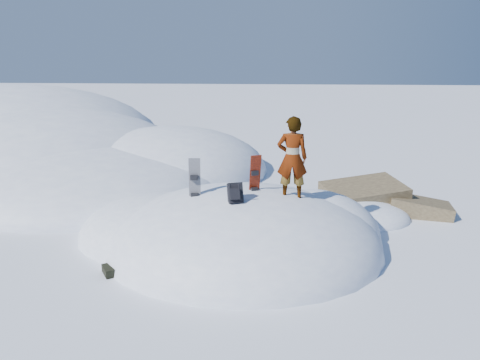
# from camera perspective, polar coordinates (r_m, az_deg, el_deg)

# --- Properties ---
(ground) EXTENTS (120.00, 120.00, 0.00)m
(ground) POSITION_cam_1_polar(r_m,az_deg,el_deg) (11.94, 0.33, -8.19)
(ground) COLOR white
(ground) RESTS_ON ground
(snow_mound) EXTENTS (8.00, 6.00, 3.00)m
(snow_mound) POSITION_cam_1_polar(r_m,az_deg,el_deg) (12.17, -0.41, -7.71)
(snow_mound) COLOR white
(snow_mound) RESTS_ON ground
(snow_ridge) EXTENTS (21.50, 18.50, 6.40)m
(snow_ridge) POSITION_cam_1_polar(r_m,az_deg,el_deg) (24.05, -23.64, 2.66)
(snow_ridge) COLOR white
(snow_ridge) RESTS_ON ground
(rock_outcrop) EXTENTS (4.68, 4.41, 1.68)m
(rock_outcrop) POSITION_cam_1_polar(r_m,az_deg,el_deg) (15.02, 15.44, -3.65)
(rock_outcrop) COLOR brown
(rock_outcrop) RESTS_ON ground
(snowboard_red) EXTENTS (0.34, 0.31, 1.47)m
(snowboard_red) POSITION_cam_1_polar(r_m,az_deg,el_deg) (11.47, 1.78, -0.38)
(snowboard_red) COLOR red
(snowboard_red) RESTS_ON snow_mound
(snowboard_dark) EXTENTS (0.29, 0.20, 1.50)m
(snowboard_dark) POSITION_cam_1_polar(r_m,az_deg,el_deg) (11.35, -5.54, -1.02)
(snowboard_dark) COLOR black
(snowboard_dark) RESTS_ON snow_mound
(backpack) EXTENTS (0.43, 0.50, 0.56)m
(backpack) POSITION_cam_1_polar(r_m,az_deg,el_deg) (10.69, -0.60, -1.61)
(backpack) COLOR black
(backpack) RESTS_ON snow_mound
(gear_pile) EXTENTS (0.87, 0.72, 0.23)m
(gear_pile) POSITION_cam_1_polar(r_m,az_deg,el_deg) (10.98, -14.31, -10.28)
(gear_pile) COLOR black
(gear_pile) RESTS_ON ground
(person) EXTENTS (0.73, 0.48, 2.00)m
(person) POSITION_cam_1_polar(r_m,az_deg,el_deg) (11.18, 6.38, 2.68)
(person) COLOR slate
(person) RESTS_ON snow_mound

